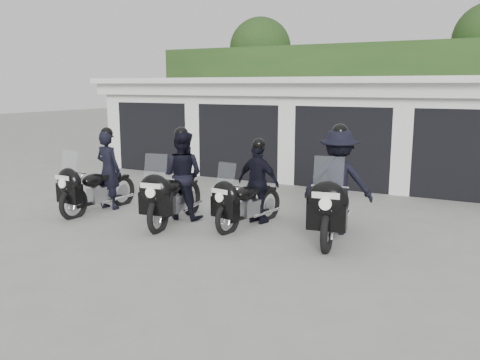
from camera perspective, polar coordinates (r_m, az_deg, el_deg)
The scene contains 7 objects.
ground at distance 8.93m, azimuth 0.79°, elevation -7.32°, with size 80.00×80.00×0.00m, color gray.
garage_block at distance 16.14m, azimuth 14.02°, elevation 5.59°, with size 16.40×6.80×2.96m.
background_vegetation at distance 20.78m, azimuth 18.52°, elevation 10.13°, with size 20.00×3.90×5.80m.
police_bike_a at distance 11.54m, azimuth -15.60°, elevation 0.25°, with size 0.73×2.17×1.89m.
police_bike_b at distance 10.38m, azimuth -6.98°, elevation -0.10°, with size 1.01×2.26×1.97m.
police_bike_c at distance 10.03m, azimuth 1.49°, elevation -0.86°, with size 1.05×2.02×1.78m.
police_bike_d at distance 9.45m, azimuth 10.78°, elevation -0.84°, with size 1.36×2.42×2.12m.
Camera 1 is at (3.87, -7.56, 2.74)m, focal length 38.00 mm.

